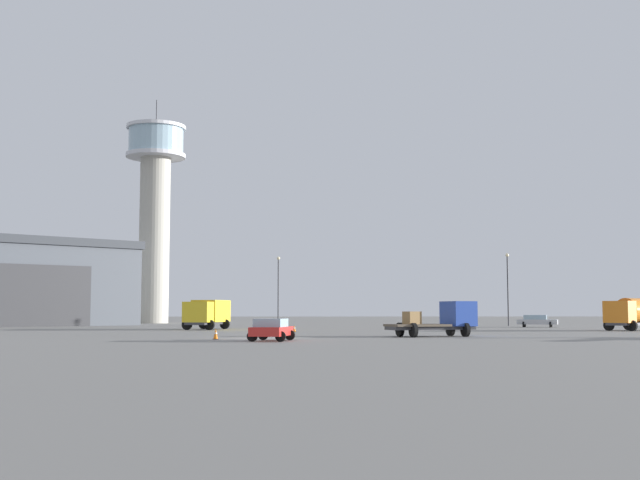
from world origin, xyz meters
The scene contains 11 objects.
ground_plane centered at (0.00, 0.00, 0.00)m, with size 400.00×400.00×0.00m, color gray.
control_tower centered at (-18.41, 64.74, 18.35)m, with size 8.85×8.85×33.64m.
truck_fuel_tanker_orange centered at (33.78, 18.67, 1.70)m, with size 5.87×5.43×3.04m.
truck_box_yellow centered at (-6.29, 24.75, 1.66)m, with size 4.36×7.42×2.90m.
truck_flatbed_blue centered at (13.00, 2.13, 1.24)m, with size 6.78×4.38×2.54m.
car_silver centered at (29.71, 34.47, 0.74)m, with size 4.74×3.29×1.37m.
car_red centered at (0.79, -6.02, 0.74)m, with size 2.93×4.36×1.37m.
light_post_north centered at (0.28, 53.23, 5.42)m, with size 0.44×0.44×9.15m.
light_post_centre centered at (28.85, 43.19, 5.32)m, with size 0.44×0.44×8.96m.
traffic_cone_near_right centered at (2.28, 14.91, 0.30)m, with size 0.36×0.36×0.60m.
traffic_cone_mid_apron centered at (-2.89, -3.10, 0.34)m, with size 0.36×0.36×0.70m.
Camera 1 is at (1.99, -56.15, 1.86)m, focal length 45.44 mm.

